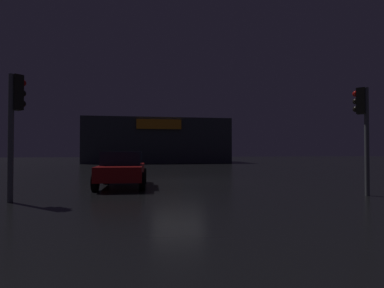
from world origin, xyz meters
The scene contains 5 objects.
ground_plane centered at (0.00, 0.00, 0.00)m, with size 120.00×120.00×0.00m, color black.
store_building centered at (0.40, 24.88, 2.72)m, with size 17.55×7.94×5.44m.
traffic_signal_main centered at (5.51, -5.92, 2.58)m, with size 0.42×0.42×3.62m.
traffic_signal_opposite centered at (-5.54, -5.38, 2.61)m, with size 0.42×0.42×3.75m.
car_near centered at (-2.60, -1.96, 0.77)m, with size 2.08×4.17×1.47m.
Camera 1 is at (-1.95, -15.31, 1.50)m, focal length 29.29 mm.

